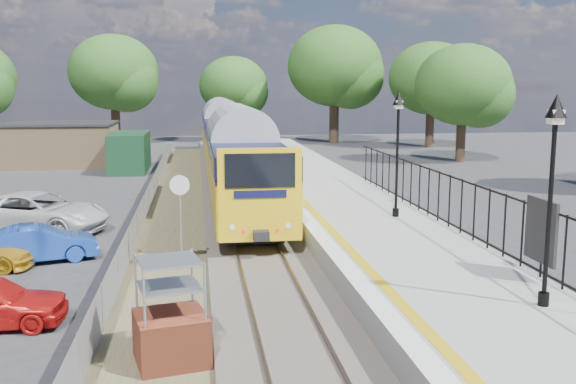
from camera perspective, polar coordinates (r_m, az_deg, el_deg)
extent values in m
plane|color=#2D2D30|center=(17.60, -1.33, -9.39)|extent=(120.00, 120.00, 0.00)
cube|color=#473F38|center=(27.20, -3.82, -2.48)|extent=(3.40, 80.00, 0.20)
cube|color=#4C472D|center=(25.21, -10.07, -3.71)|extent=(2.60, 70.00, 0.06)
cube|color=brown|center=(27.13, -5.34, -2.27)|extent=(0.07, 80.00, 0.14)
cube|color=brown|center=(27.23, -2.31, -2.20)|extent=(0.07, 80.00, 0.14)
cube|color=gray|center=(25.84, 5.85, -2.34)|extent=(5.00, 70.00, 0.90)
cube|color=silver|center=(25.31, 0.91, -1.49)|extent=(0.50, 70.00, 0.01)
cube|color=gold|center=(25.39, 2.02, -1.46)|extent=(0.30, 70.00, 0.01)
cylinder|color=black|center=(15.30, 21.76, -8.82)|extent=(0.24, 0.24, 0.30)
cylinder|color=black|center=(14.85, 22.19, -2.01)|extent=(0.10, 0.10, 3.70)
cube|color=black|center=(14.62, 22.66, 5.51)|extent=(0.08, 0.08, 0.30)
cube|color=beige|center=(14.61, 22.70, 6.18)|extent=(0.26, 0.26, 0.30)
cone|color=black|center=(14.61, 22.75, 7.08)|extent=(0.44, 0.44, 0.50)
cylinder|color=black|center=(24.13, 9.55, -1.80)|extent=(0.24, 0.24, 0.30)
cylinder|color=black|center=(23.85, 9.66, 2.57)|extent=(0.10, 0.10, 3.70)
cube|color=black|center=(23.71, 9.79, 7.25)|extent=(0.08, 0.08, 0.30)
cube|color=beige|center=(23.70, 9.80, 7.66)|extent=(0.26, 0.26, 0.30)
cone|color=black|center=(23.70, 9.82, 8.22)|extent=(0.44, 0.44, 0.50)
cube|color=black|center=(21.08, 15.78, 0.79)|extent=(0.05, 26.00, 0.05)
cube|color=black|center=(17.20, 21.58, -3.23)|extent=(0.08, 1.40, 1.60)
cube|color=#9C8058|center=(49.76, -19.77, 3.96)|extent=(8.00, 6.00, 3.00)
cube|color=black|center=(49.65, -19.87, 5.74)|extent=(8.20, 6.20, 0.15)
cube|color=#163C22|center=(45.00, -13.89, 3.47)|extent=(2.40, 6.00, 2.60)
cylinder|color=#332319|center=(67.15, -15.05, 5.79)|extent=(0.88, 0.88, 3.85)
ellipsoid|color=#254D19|center=(67.06, -15.24, 10.24)|extent=(8.80, 8.80, 7.48)
cylinder|color=#332319|center=(68.79, -4.82, 5.85)|extent=(0.72, 0.72, 3.15)
ellipsoid|color=#254D19|center=(68.67, -4.87, 9.42)|extent=(7.20, 7.20, 6.12)
cylinder|color=#332319|center=(66.14, 4.11, 6.18)|extent=(0.96, 0.96, 4.20)
ellipsoid|color=#254D19|center=(66.08, 4.17, 11.12)|extent=(9.60, 9.60, 8.16)
cylinder|color=#332319|center=(62.66, 12.49, 5.50)|extent=(0.80, 0.80, 3.50)
ellipsoid|color=#254D19|center=(62.54, 12.64, 9.84)|extent=(8.00, 8.00, 6.80)
cylinder|color=#332319|center=(50.81, 15.09, 4.37)|extent=(0.72, 0.72, 3.15)
ellipsoid|color=#254D19|center=(50.65, 15.30, 9.19)|extent=(7.20, 7.20, 6.12)
cube|color=gold|center=(30.49, -4.36, 1.82)|extent=(2.80, 20.00, 1.90)
cube|color=#0E1135|center=(30.34, -4.39, 4.25)|extent=(2.82, 20.00, 0.90)
cube|color=black|center=(30.34, -4.39, 4.25)|extent=(2.82, 18.00, 0.70)
cube|color=black|center=(30.66, -4.34, -0.37)|extent=(2.00, 18.00, 0.45)
cube|color=gold|center=(50.96, -5.90, 4.78)|extent=(2.80, 20.00, 1.90)
cube|color=#0E1135|center=(50.87, -5.92, 6.24)|extent=(2.82, 20.00, 0.90)
cube|color=black|center=(50.87, -5.92, 6.24)|extent=(2.82, 18.00, 0.70)
cube|color=black|center=(51.06, -5.88, 3.46)|extent=(2.00, 18.00, 0.45)
cube|color=black|center=(20.22, -2.50, 1.90)|extent=(2.24, 0.04, 1.10)
cube|color=brown|center=(13.67, -10.35, -12.75)|extent=(1.66, 1.66, 1.07)
cylinder|color=#999EA3|center=(19.86, -9.51, -3.26)|extent=(0.06, 0.06, 2.73)
cylinder|color=silver|center=(19.56, -9.62, 0.61)|extent=(0.60, 0.15, 0.61)
imported|color=#1B41A7|center=(22.43, -21.29, -4.31)|extent=(3.90, 2.27, 1.22)
imported|color=silver|center=(27.01, -21.44, -1.71)|extent=(6.19, 4.29, 1.57)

